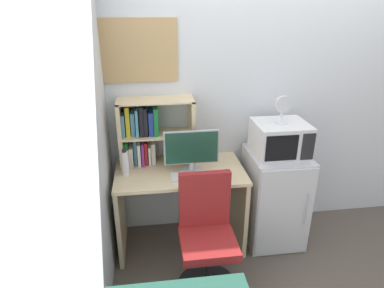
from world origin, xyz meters
The scene contains 13 objects.
wall_back centered at (0.40, 0.02, 1.30)m, with size 6.40×0.04×2.60m, color silver.
wall_left centered at (-1.62, -1.60, 1.30)m, with size 0.04×4.40×2.60m, color silver.
desk centered at (-1.00, -0.31, 0.52)m, with size 1.10×0.62×0.77m.
hutch_bookshelf centered at (-1.26, -0.12, 1.07)m, with size 0.64×0.27×0.58m.
monitor centered at (-0.91, -0.36, 0.97)m, with size 0.46×0.19×0.37m.
keyboard centered at (-0.88, -0.45, 0.78)m, with size 0.42×0.14×0.02m, color silver.
computer_mouse centered at (-0.62, -0.44, 0.79)m, with size 0.07×0.10×0.04m, color black.
water_bottle centered at (-1.45, -0.33, 0.88)m, with size 0.06×0.06×0.23m.
mini_fridge centered at (-0.14, -0.32, 0.44)m, with size 0.50×0.57×0.88m.
microwave centered at (-0.14, -0.32, 1.02)m, with size 0.45×0.40×0.29m.
desk_fan centered at (-0.14, -0.33, 1.29)m, with size 0.14×0.11×0.23m.
desk_chair centered at (-0.85, -0.83, 0.41)m, with size 0.47×0.47×0.94m.
wall_corkboard centered at (-1.29, -0.01, 1.73)m, with size 0.62×0.02×0.51m, color tan.
Camera 1 is at (-1.24, -2.85, 2.09)m, focal length 31.27 mm.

